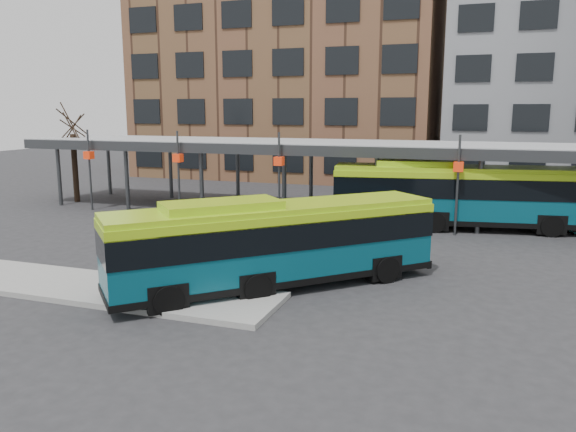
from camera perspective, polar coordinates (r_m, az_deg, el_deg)
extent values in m
plane|color=#28282B|center=(20.08, -2.39, -6.47)|extent=(120.00, 120.00, 0.00)
cube|color=gray|center=(20.31, -20.34, -6.68)|extent=(14.00, 3.00, 0.18)
cube|color=#999B9E|center=(31.69, 6.30, 7.17)|extent=(40.00, 6.00, 0.35)
cube|color=#383A3D|center=(28.79, 4.94, 6.54)|extent=(40.00, 0.15, 0.55)
cylinder|color=#383A3D|center=(38.06, -22.23, 3.85)|extent=(0.24, 0.24, 3.80)
cylinder|color=#383A3D|center=(41.91, -17.73, 4.70)|extent=(0.24, 0.24, 3.80)
cylinder|color=#383A3D|center=(34.96, -16.05, 3.69)|extent=(0.24, 0.24, 3.80)
cylinder|color=#383A3D|center=(39.12, -11.84, 4.59)|extent=(0.24, 0.24, 3.80)
cylinder|color=#383A3D|center=(32.35, -8.77, 3.44)|extent=(0.24, 0.24, 3.80)
cylinder|color=#383A3D|center=(36.81, -5.13, 4.40)|extent=(0.24, 0.24, 3.80)
cylinder|color=#383A3D|center=(30.34, -0.39, 3.09)|extent=(0.24, 0.24, 3.80)
cylinder|color=#383A3D|center=(35.05, 2.36, 4.11)|extent=(0.24, 0.24, 3.80)
cylinder|color=#383A3D|center=(29.06, 8.95, 2.62)|extent=(0.24, 0.24, 3.80)
cylinder|color=#383A3D|center=(33.95, 10.48, 3.73)|extent=(0.24, 0.24, 3.80)
cylinder|color=#383A3D|center=(28.61, 18.85, 2.05)|extent=(0.24, 0.24, 3.80)
cylinder|color=#383A3D|center=(33.57, 18.95, 3.25)|extent=(0.24, 0.24, 3.80)
cylinder|color=#383A3D|center=(35.47, -19.49, 4.40)|extent=(0.12, 0.12, 4.80)
cube|color=red|center=(35.40, -19.58, 5.85)|extent=(0.45, 0.45, 0.45)
cylinder|color=#383A3D|center=(32.08, -11.05, 4.21)|extent=(0.12, 0.12, 4.80)
cube|color=red|center=(31.99, -11.11, 5.81)|extent=(0.45, 0.45, 0.45)
cylinder|color=#383A3D|center=(29.53, -0.91, 3.86)|extent=(0.12, 0.12, 4.80)
cube|color=red|center=(29.44, -0.92, 5.60)|extent=(0.45, 0.45, 0.45)
cylinder|color=#383A3D|center=(27.77, 16.83, 2.96)|extent=(0.12, 0.12, 4.80)
cube|color=red|center=(27.67, 16.93, 4.80)|extent=(0.45, 0.45, 0.45)
cylinder|color=black|center=(39.16, -20.82, 4.56)|extent=(0.36, 0.36, 4.40)
cylinder|color=black|center=(38.93, -20.96, 8.36)|extent=(0.08, 1.63, 1.59)
cylinder|color=black|center=(39.07, -20.98, 8.37)|extent=(1.63, 0.13, 1.59)
cylinder|color=black|center=(39.06, -21.19, 8.35)|extent=(0.15, 1.63, 1.59)
cylinder|color=black|center=(38.92, -21.17, 8.35)|extent=(1.63, 0.10, 1.59)
cube|color=brown|center=(52.92, 0.30, 16.23)|extent=(26.00, 14.00, 22.00)
cube|color=#084758|center=(18.82, -1.28, -2.94)|extent=(9.64, 9.45, 2.33)
cube|color=black|center=(18.72, -1.29, -1.55)|extent=(9.71, 9.52, 0.88)
cube|color=#98C614|center=(18.56, -1.30, 0.84)|extent=(9.57, 9.38, 0.19)
cube|color=#98C614|center=(17.88, -6.77, 0.99)|extent=(3.84, 3.80, 0.33)
cube|color=black|center=(19.10, -1.27, -6.00)|extent=(9.71, 9.53, 0.22)
cylinder|color=black|center=(19.90, 9.99, -5.39)|extent=(0.86, 0.85, 0.93)
cylinder|color=black|center=(21.73, 6.57, -3.92)|extent=(0.86, 0.85, 0.93)
cylinder|color=black|center=(17.68, -3.12, -7.31)|extent=(0.86, 0.85, 0.93)
cylinder|color=black|center=(19.71, -5.59, -5.43)|extent=(0.86, 0.85, 0.93)
cylinder|color=black|center=(16.90, -12.04, -8.40)|extent=(0.86, 0.85, 0.93)
cylinder|color=black|center=(19.02, -13.59, -6.29)|extent=(0.86, 0.85, 0.93)
cube|color=#084758|center=(29.58, 17.01, 1.95)|extent=(12.69, 4.53, 2.59)
cube|color=black|center=(29.51, 17.07, 2.94)|extent=(12.75, 4.60, 0.98)
cube|color=#98C614|center=(29.42, 17.16, 4.64)|extent=(12.67, 4.43, 0.21)
cube|color=#98C614|center=(29.21, 13.13, 5.21)|extent=(4.39, 2.50, 0.36)
cube|color=black|center=(29.78, 16.89, -0.28)|extent=(12.76, 4.60, 0.25)
cylinder|color=black|center=(29.35, 25.23, -0.94)|extent=(1.07, 0.47, 1.04)
cylinder|color=black|center=(31.76, 24.07, -0.03)|extent=(1.07, 0.47, 1.04)
cylinder|color=black|center=(28.41, 14.69, -0.62)|extent=(1.07, 0.47, 1.04)
cylinder|color=black|center=(30.89, 14.34, 0.29)|extent=(1.07, 0.47, 1.04)
cylinder|color=black|center=(28.32, 8.41, -0.41)|extent=(1.07, 0.47, 1.04)
cylinder|color=black|center=(30.81, 8.56, 0.48)|extent=(1.07, 0.47, 1.04)
imported|color=black|center=(18.49, -13.79, -5.26)|extent=(0.61, 0.66, 1.52)
cube|color=maroon|center=(18.37, -14.34, -4.73)|extent=(0.29, 0.33, 0.41)
imported|color=slate|center=(30.47, 26.00, -0.73)|extent=(1.75, 0.70, 0.90)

